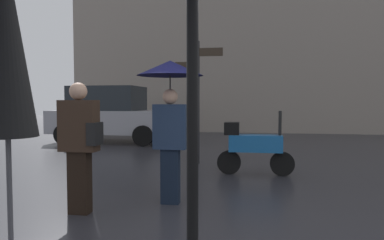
{
  "coord_description": "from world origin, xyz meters",
  "views": [
    {
      "loc": [
        0.22,
        -2.94,
        1.41
      ],
      "look_at": [
        -1.23,
        5.51,
        0.96
      ],
      "focal_mm": 32.79,
      "sensor_mm": 36.0,
      "label": 1
    }
  ],
  "objects_px": {
    "pedestrian_with_umbrella": "(170,94)",
    "folded_patio_umbrella_near": "(6,46)",
    "parked_scooter": "(253,146)",
    "street_signpost": "(198,89)",
    "parked_car_left": "(112,114)",
    "pedestrian_with_bag": "(80,140)"
  },
  "relations": [
    {
      "from": "pedestrian_with_umbrella",
      "to": "folded_patio_umbrella_near",
      "type": "bearing_deg",
      "value": -170.94
    },
    {
      "from": "folded_patio_umbrella_near",
      "to": "street_signpost",
      "type": "height_order",
      "value": "street_signpost"
    },
    {
      "from": "parked_scooter",
      "to": "parked_car_left",
      "type": "distance_m",
      "value": 6.78
    },
    {
      "from": "pedestrian_with_umbrella",
      "to": "parked_car_left",
      "type": "relative_size",
      "value": 0.47
    },
    {
      "from": "parked_car_left",
      "to": "street_signpost",
      "type": "xyz_separation_m",
      "value": [
        3.6,
        -3.7,
        0.71
      ]
    },
    {
      "from": "parked_scooter",
      "to": "pedestrian_with_umbrella",
      "type": "bearing_deg",
      "value": -124.61
    },
    {
      "from": "pedestrian_with_bag",
      "to": "parked_scooter",
      "type": "relative_size",
      "value": 1.12
    },
    {
      "from": "pedestrian_with_bag",
      "to": "street_signpost",
      "type": "xyz_separation_m",
      "value": [
        0.91,
        3.77,
        0.75
      ]
    },
    {
      "from": "folded_patio_umbrella_near",
      "to": "pedestrian_with_umbrella",
      "type": "bearing_deg",
      "value": 77.26
    },
    {
      "from": "pedestrian_with_bag",
      "to": "parked_car_left",
      "type": "xyz_separation_m",
      "value": [
        -2.69,
        7.46,
        0.04
      ]
    },
    {
      "from": "pedestrian_with_bag",
      "to": "parked_car_left",
      "type": "relative_size",
      "value": 0.4
    },
    {
      "from": "folded_patio_umbrella_near",
      "to": "street_signpost",
      "type": "distance_m",
      "value": 5.67
    },
    {
      "from": "parked_car_left",
      "to": "street_signpost",
      "type": "distance_m",
      "value": 5.21
    },
    {
      "from": "pedestrian_with_bag",
      "to": "parked_car_left",
      "type": "height_order",
      "value": "parked_car_left"
    },
    {
      "from": "street_signpost",
      "to": "parked_scooter",
      "type": "bearing_deg",
      "value": -40.45
    },
    {
      "from": "parked_scooter",
      "to": "street_signpost",
      "type": "xyz_separation_m",
      "value": [
        -1.22,
        1.04,
        1.13
      ]
    },
    {
      "from": "parked_scooter",
      "to": "street_signpost",
      "type": "bearing_deg",
      "value": 133.04
    },
    {
      "from": "folded_patio_umbrella_near",
      "to": "parked_car_left",
      "type": "height_order",
      "value": "folded_patio_umbrella_near"
    },
    {
      "from": "folded_patio_umbrella_near",
      "to": "parked_car_left",
      "type": "bearing_deg",
      "value": 108.56
    },
    {
      "from": "pedestrian_with_bag",
      "to": "parked_scooter",
      "type": "distance_m",
      "value": 3.48
    },
    {
      "from": "folded_patio_umbrella_near",
      "to": "street_signpost",
      "type": "relative_size",
      "value": 0.92
    },
    {
      "from": "folded_patio_umbrella_near",
      "to": "street_signpost",
      "type": "bearing_deg",
      "value": 85.3
    }
  ]
}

